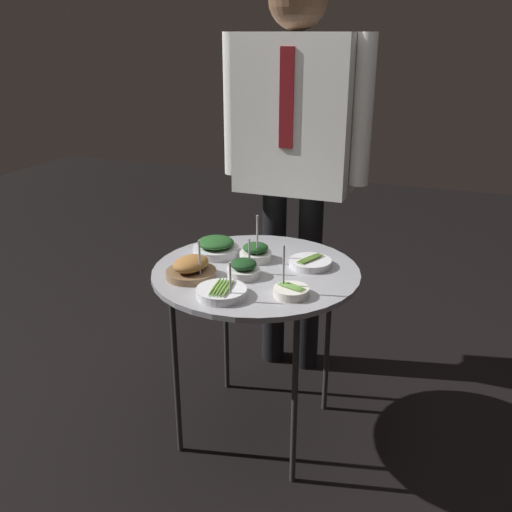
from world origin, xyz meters
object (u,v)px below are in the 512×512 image
at_px(serving_cart, 256,281).
at_px(bowl_asparagus_back_right, 222,292).
at_px(bowl_spinach_near_rim, 256,252).
at_px(waiter_figure, 295,135).
at_px(bowl_spinach_far_rim, 244,269).
at_px(bowl_asparagus_front_center, 291,291).
at_px(bowl_asparagus_mid_left, 310,263).
at_px(bowl_roast_front_right, 191,269).
at_px(bowl_spinach_front_left, 216,247).

height_order(serving_cart, bowl_asparagus_back_right, bowl_asparagus_back_right).
bearing_deg(serving_cart, bowl_spinach_near_rim, 111.84).
distance_m(bowl_spinach_near_rim, waiter_figure, 0.55).
bearing_deg(waiter_figure, serving_cart, -86.71).
xyz_separation_m(bowl_spinach_far_rim, bowl_asparagus_front_center, (0.19, -0.09, -0.01)).
bearing_deg(bowl_asparagus_back_right, serving_cart, 84.37).
relative_size(bowl_spinach_near_rim, bowl_asparagus_front_center, 1.10).
distance_m(bowl_asparagus_back_right, bowl_spinach_near_rim, 0.32).
distance_m(serving_cart, bowl_spinach_near_rim, 0.12).
bearing_deg(bowl_spinach_far_rim, bowl_asparagus_mid_left, 41.57).
relative_size(bowl_asparagus_back_right, bowl_spinach_far_rim, 1.26).
bearing_deg(bowl_spinach_near_rim, bowl_asparagus_back_right, -88.08).
bearing_deg(bowl_asparagus_mid_left, bowl_asparagus_front_center, -87.71).
bearing_deg(bowl_roast_front_right, bowl_spinach_far_rim, 23.56).
height_order(bowl_spinach_near_rim, bowl_asparagus_front_center, bowl_spinach_near_rim).
relative_size(bowl_roast_front_right, waiter_figure, 0.10).
height_order(bowl_spinach_far_rim, bowl_asparagus_front_center, bowl_asparagus_front_center).
relative_size(bowl_spinach_front_left, bowl_spinach_far_rim, 1.34).
bearing_deg(serving_cart, bowl_spinach_far_rim, -105.97).
height_order(bowl_asparagus_mid_left, bowl_roast_front_right, bowl_roast_front_right).
xyz_separation_m(serving_cart, bowl_spinach_front_left, (-0.19, 0.08, 0.07)).
bearing_deg(bowl_asparagus_front_center, serving_cart, 138.65).
height_order(serving_cart, bowl_spinach_front_left, bowl_spinach_front_left).
distance_m(bowl_spinach_front_left, bowl_spinach_near_rim, 0.15).
xyz_separation_m(bowl_asparagus_mid_left, bowl_asparagus_front_center, (0.01, -0.25, 0.00)).
distance_m(serving_cart, bowl_asparagus_mid_left, 0.20).
distance_m(bowl_asparagus_mid_left, waiter_figure, 0.58).
bearing_deg(bowl_spinach_far_rim, bowl_asparagus_back_right, -91.44).
relative_size(bowl_spinach_near_rim, bowl_asparagus_mid_left, 1.18).
relative_size(bowl_spinach_front_left, bowl_asparagus_front_center, 1.05).
xyz_separation_m(bowl_asparagus_mid_left, waiter_figure, (-0.19, 0.41, 0.37)).
height_order(bowl_asparagus_back_right, bowl_asparagus_front_center, bowl_asparagus_front_center).
relative_size(bowl_asparagus_back_right, waiter_figure, 0.10).
bearing_deg(bowl_spinach_far_rim, bowl_spinach_near_rim, 95.67).
bearing_deg(bowl_asparagus_back_right, bowl_asparagus_front_center, 22.63).
relative_size(bowl_asparagus_back_right, bowl_spinach_near_rim, 0.90).
distance_m(bowl_spinach_near_rim, bowl_roast_front_right, 0.26).
height_order(bowl_asparagus_front_center, bowl_roast_front_right, bowl_asparagus_front_center).
relative_size(bowl_spinach_near_rim, waiter_figure, 0.11).
distance_m(bowl_spinach_far_rim, bowl_asparagus_front_center, 0.21).
bearing_deg(bowl_asparagus_front_center, waiter_figure, 107.13).
height_order(bowl_spinach_front_left, bowl_spinach_near_rim, bowl_spinach_near_rim).
distance_m(bowl_asparagus_front_center, bowl_roast_front_right, 0.35).
bearing_deg(bowl_asparagus_front_center, bowl_roast_front_right, 177.11).
xyz_separation_m(bowl_asparagus_back_right, waiter_figure, (-0.01, 0.75, 0.36)).
xyz_separation_m(bowl_asparagus_mid_left, bowl_spinach_far_rim, (-0.18, -0.16, 0.01)).
relative_size(serving_cart, bowl_spinach_front_left, 4.26).
distance_m(bowl_spinach_near_rim, bowl_asparagus_mid_left, 0.20).
height_order(bowl_asparagus_back_right, bowl_spinach_far_rim, bowl_asparagus_back_right).
height_order(bowl_spinach_far_rim, waiter_figure, waiter_figure).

